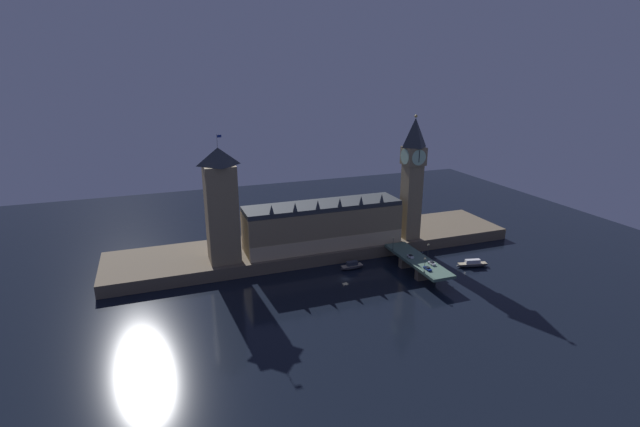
% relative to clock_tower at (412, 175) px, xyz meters
% --- Properties ---
extents(ground_plane, '(400.00, 400.00, 0.00)m').
position_rel_clock_tower_xyz_m(ground_plane, '(-49.36, -25.89, -41.68)').
color(ground_plane, black).
extents(embankment, '(220.00, 42.00, 6.10)m').
position_rel_clock_tower_xyz_m(embankment, '(-49.36, 13.11, -38.63)').
color(embankment, brown).
rests_on(embankment, ground_plane).
extents(parliament_hall, '(82.60, 21.00, 27.70)m').
position_rel_clock_tower_xyz_m(parliament_hall, '(-49.40, 4.93, -24.06)').
color(parliament_hall, '#8E7A56').
rests_on(parliament_hall, embankment).
extents(clock_tower, '(10.87, 10.98, 67.21)m').
position_rel_clock_tower_xyz_m(clock_tower, '(0.00, 0.00, 0.00)').
color(clock_tower, '#8E7A56').
rests_on(clock_tower, embankment).
extents(victoria_tower, '(14.66, 14.66, 61.44)m').
position_rel_clock_tower_xyz_m(victoria_tower, '(-101.59, 2.79, -7.72)').
color(victoria_tower, '#8E7A56').
rests_on(victoria_tower, embankment).
extents(bridge, '(11.95, 46.00, 7.18)m').
position_rel_clock_tower_xyz_m(bridge, '(-13.28, -30.89, -36.38)').
color(bridge, '#476656').
rests_on(bridge, ground_plane).
extents(car_northbound_lead, '(1.90, 3.92, 1.49)m').
position_rel_clock_tower_xyz_m(car_northbound_lead, '(-15.90, -28.53, -33.81)').
color(car_northbound_lead, silver).
rests_on(car_northbound_lead, bridge).
extents(car_northbound_trail, '(2.11, 4.56, 1.33)m').
position_rel_clock_tower_xyz_m(car_northbound_trail, '(-15.90, -43.68, -33.87)').
color(car_northbound_trail, navy).
rests_on(car_northbound_trail, bridge).
extents(car_southbound_lead, '(2.04, 3.92, 1.42)m').
position_rel_clock_tower_xyz_m(car_southbound_lead, '(-10.65, -39.21, -33.84)').
color(car_southbound_lead, white).
rests_on(car_southbound_lead, bridge).
extents(pedestrian_mid_walk, '(0.38, 0.38, 1.61)m').
position_rel_clock_tower_xyz_m(pedestrian_mid_walk, '(-8.02, -26.95, -33.65)').
color(pedestrian_mid_walk, black).
rests_on(pedestrian_mid_walk, bridge).
extents(street_lamp_near, '(1.34, 0.60, 7.19)m').
position_rel_clock_tower_xyz_m(street_lamp_near, '(-18.93, -45.61, -30.01)').
color(street_lamp_near, '#2D3333').
rests_on(street_lamp_near, bridge).
extents(street_lamp_mid, '(1.34, 0.60, 7.12)m').
position_rel_clock_tower_xyz_m(street_lamp_mid, '(-7.62, -30.89, -30.05)').
color(street_lamp_mid, '#2D3333').
rests_on(street_lamp_mid, bridge).
extents(street_lamp_far, '(1.34, 0.60, 7.06)m').
position_rel_clock_tower_xyz_m(street_lamp_far, '(-18.93, -16.17, -30.09)').
color(street_lamp_far, '#2D3333').
rests_on(street_lamp_far, bridge).
extents(boat_upstream, '(12.48, 4.41, 4.06)m').
position_rel_clock_tower_xyz_m(boat_upstream, '(-41.70, -16.28, -40.20)').
color(boat_upstream, '#28282D').
rests_on(boat_upstream, ground_plane).
extents(boat_downstream, '(17.04, 7.38, 3.92)m').
position_rel_clock_tower_xyz_m(boat_downstream, '(16.67, -34.75, -40.25)').
color(boat_downstream, '#28282D').
rests_on(boat_downstream, ground_plane).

